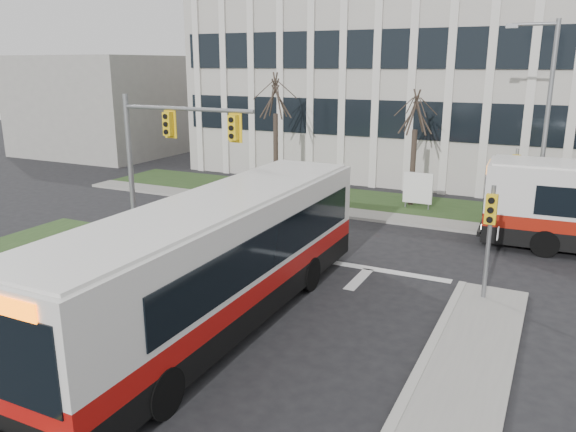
# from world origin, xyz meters

# --- Properties ---
(ground) EXTENTS (120.00, 120.00, 0.00)m
(ground) POSITION_xyz_m (0.00, 0.00, 0.00)
(ground) COLOR black
(ground) RESTS_ON ground
(sidewalk_cross) EXTENTS (44.00, 1.60, 0.14)m
(sidewalk_cross) POSITION_xyz_m (5.00, 15.20, 0.07)
(sidewalk_cross) COLOR #9E9B93
(sidewalk_cross) RESTS_ON ground
(building_lawn) EXTENTS (44.00, 5.00, 0.12)m
(building_lawn) POSITION_xyz_m (5.00, 18.00, 0.06)
(building_lawn) COLOR #28441D
(building_lawn) RESTS_ON ground
(office_building) EXTENTS (40.00, 16.00, 12.00)m
(office_building) POSITION_xyz_m (5.00, 30.00, 6.00)
(office_building) COLOR #B8B3AA
(office_building) RESTS_ON ground
(building_annex) EXTENTS (12.00, 12.00, 8.00)m
(building_annex) POSITION_xyz_m (-26.00, 26.00, 4.00)
(building_annex) COLOR #9E9B93
(building_annex) RESTS_ON ground
(mast_arm_signal) EXTENTS (6.11, 0.38, 6.20)m
(mast_arm_signal) POSITION_xyz_m (-5.62, 7.16, 4.26)
(mast_arm_signal) COLOR slate
(mast_arm_signal) RESTS_ON ground
(signal_pole_near) EXTENTS (0.34, 0.39, 3.80)m
(signal_pole_near) POSITION_xyz_m (7.20, 6.90, 2.50)
(signal_pole_near) COLOR slate
(signal_pole_near) RESTS_ON ground
(signal_pole_far) EXTENTS (0.34, 0.39, 3.80)m
(signal_pole_far) POSITION_xyz_m (7.20, 15.40, 2.50)
(signal_pole_far) COLOR slate
(signal_pole_far) RESTS_ON ground
(streetlight) EXTENTS (2.15, 0.25, 9.20)m
(streetlight) POSITION_xyz_m (8.03, 16.20, 5.19)
(streetlight) COLOR slate
(streetlight) RESTS_ON ground
(directory_sign) EXTENTS (1.50, 0.12, 2.00)m
(directory_sign) POSITION_xyz_m (2.50, 17.50, 1.17)
(directory_sign) COLOR slate
(directory_sign) RESTS_ON ground
(tree_left) EXTENTS (1.80, 1.80, 7.70)m
(tree_left) POSITION_xyz_m (-6.00, 18.00, 5.51)
(tree_left) COLOR #42352B
(tree_left) RESTS_ON ground
(tree_mid) EXTENTS (1.80, 1.80, 6.82)m
(tree_mid) POSITION_xyz_m (2.00, 18.20, 4.88)
(tree_mid) COLOR #42352B
(tree_mid) RESTS_ON ground
(bus_main) EXTENTS (3.06, 13.81, 3.68)m
(bus_main) POSITION_xyz_m (0.45, 1.90, 1.84)
(bus_main) COLOR silver
(bus_main) RESTS_ON ground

